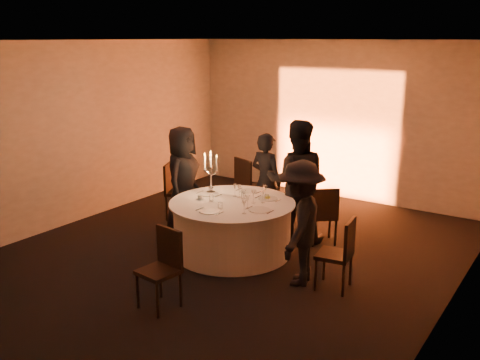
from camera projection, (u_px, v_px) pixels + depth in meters
The scene contains 36 objects.
floor at pixel (232, 252), 7.80m from camera, with size 7.00×7.00×0.00m, color black.
ceiling at pixel (232, 40), 7.02m from camera, with size 7.00×7.00×0.00m, color silver.
wall_back at pixel (336, 120), 10.22m from camera, with size 7.00×7.00×0.00m, color #AEAAA2.
wall_front at pixel (1, 222), 4.60m from camera, with size 7.00×7.00×0.00m, color #AEAAA2.
wall_left at pixel (86, 131), 9.02m from camera, with size 7.00×7.00×0.00m, color #AEAAA2.
wall_right at pixel (459, 184), 5.80m from camera, with size 7.00×7.00×0.00m, color #AEAAA2.
uplighter_fixture at pixel (326, 196), 10.35m from camera, with size 0.25×0.12×0.10m, color black.
banquet_table at pixel (232, 228), 7.70m from camera, with size 1.80×1.80×0.77m.
chair_left at pixel (175, 188), 9.15m from camera, with size 0.56×0.56×0.96m.
chair_back_left at pixel (249, 185), 9.09m from camera, with size 0.61×0.61×1.07m.
chair_back_right at pixel (324, 212), 7.98m from camera, with size 0.56×0.56×0.90m.
chair_right at pixel (340, 250), 6.53m from camera, with size 0.46×0.46×0.92m.
chair_front at pixel (163, 264), 6.14m from camera, with size 0.45×0.45×0.93m.
guest_left at pixel (182, 179), 8.54m from camera, with size 0.83×0.54×1.69m, color black.
guest_back_left at pixel (266, 181), 8.64m from camera, with size 0.57×0.38×1.57m, color black.
guest_back_right at pixel (296, 181), 8.05m from camera, with size 0.91×0.71×1.87m, color black.
guest_right at pixel (300, 223), 6.65m from camera, with size 1.03×0.59×1.60m, color black.
plate_left at pixel (209, 194), 7.97m from camera, with size 0.36×0.29×0.01m.
plate_back_left at pixel (248, 191), 8.12m from camera, with size 0.36×0.26×0.01m.
plate_back_right at pixel (268, 198), 7.73m from camera, with size 0.35×0.28×0.08m.
plate_right at pixel (259, 210), 7.23m from camera, with size 0.36×0.29×0.01m.
plate_front at pixel (210, 211), 7.18m from camera, with size 0.36×0.28×0.01m.
coffee_cup at pixel (200, 197), 7.73m from camera, with size 0.11×0.11×0.07m.
candelabra at pixel (211, 178), 7.99m from camera, with size 0.28×0.13×0.66m.
wine_glass_a at pixel (265, 189), 7.75m from camera, with size 0.07×0.07×0.19m.
wine_glass_b at pixel (244, 194), 7.52m from camera, with size 0.07×0.07×0.19m.
wine_glass_c at pixel (239, 188), 7.78m from camera, with size 0.07×0.07×0.19m.
wine_glass_d at pixel (244, 204), 7.06m from camera, with size 0.07×0.07×0.19m.
wine_glass_e at pixel (253, 194), 7.50m from camera, with size 0.07×0.07×0.19m.
wine_glass_f at pixel (263, 194), 7.52m from camera, with size 0.07×0.07×0.19m.
wine_glass_g at pixel (235, 187), 7.83m from camera, with size 0.07×0.07×0.19m.
wine_glass_h at pixel (248, 199), 7.27m from camera, with size 0.07×0.07×0.19m.
tumbler_a at pixel (220, 206), 7.29m from camera, with size 0.07×0.07×0.09m, color white.
tumbler_b at pixel (267, 198), 7.65m from camera, with size 0.07×0.07×0.09m, color white.
tumbler_c at pixel (243, 196), 7.75m from camera, with size 0.07×0.07×0.09m, color white.
tumbler_d at pixel (211, 198), 7.63m from camera, with size 0.07×0.07×0.09m, color white.
Camera 1 is at (4.13, -5.97, 3.04)m, focal length 40.00 mm.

